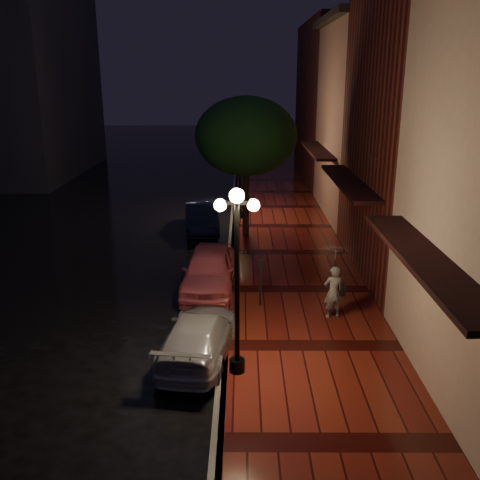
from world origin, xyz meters
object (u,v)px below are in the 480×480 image
(streetlamp_far, at_px, (240,167))
(woman_with_umbrella, at_px, (335,270))
(silver_car, at_px, (199,336))
(pink_car, at_px, (209,270))
(streetlamp_near, at_px, (237,272))
(street_tree, at_px, (246,139))
(navy_car, at_px, (201,217))
(parking_meter, at_px, (261,278))

(streetlamp_far, bearing_deg, woman_with_umbrella, -76.49)
(woman_with_umbrella, bearing_deg, silver_car, 21.26)
(pink_car, bearing_deg, streetlamp_near, -77.64)
(street_tree, bearing_deg, woman_with_umbrella, -73.42)
(streetlamp_far, height_order, navy_car, streetlamp_far)
(streetlamp_near, xyz_separation_m, silver_car, (-0.95, 0.94, -2.03))
(streetlamp_far, bearing_deg, silver_car, -94.16)
(navy_car, bearing_deg, pink_car, -90.47)
(pink_car, bearing_deg, navy_car, 98.57)
(woman_with_umbrella, bearing_deg, parking_meter, -30.19)
(pink_car, relative_size, navy_car, 1.03)
(parking_meter, bearing_deg, street_tree, 76.77)
(pink_car, relative_size, woman_with_umbrella, 1.93)
(streetlamp_near, xyz_separation_m, streetlamp_far, (0.00, 14.00, 0.00))
(street_tree, distance_m, navy_car, 4.27)
(parking_meter, bearing_deg, streetlamp_far, 77.31)
(street_tree, relative_size, woman_with_umbrella, 2.72)
(streetlamp_far, distance_m, woman_with_umbrella, 11.45)
(navy_car, xyz_separation_m, woman_with_umbrella, (4.40, -9.25, 0.90))
(streetlamp_far, relative_size, navy_car, 1.08)
(streetlamp_near, bearing_deg, parking_meter, 80.20)
(streetlamp_near, distance_m, woman_with_umbrella, 4.08)
(woman_with_umbrella, height_order, parking_meter, woman_with_umbrella)
(streetlamp_far, relative_size, parking_meter, 3.04)
(navy_car, xyz_separation_m, silver_car, (0.78, -11.21, -0.09))
(streetlamp_near, relative_size, silver_car, 1.11)
(silver_car, bearing_deg, pink_car, -82.61)
(street_tree, relative_size, silver_car, 1.49)
(navy_car, height_order, parking_meter, parking_meter)
(streetlamp_far, relative_size, woman_with_umbrella, 2.02)
(woman_with_umbrella, xyz_separation_m, parking_meter, (-2.01, 0.85, -0.55))
(streetlamp_near, distance_m, silver_car, 2.44)
(silver_car, bearing_deg, navy_car, -78.60)
(pink_car, bearing_deg, silver_car, -87.91)
(street_tree, bearing_deg, streetlamp_near, -91.35)
(streetlamp_far, distance_m, pink_car, 9.01)
(streetlamp_far, xyz_separation_m, silver_car, (-0.95, -13.06, -2.03))
(navy_car, bearing_deg, silver_car, -92.94)
(streetlamp_far, height_order, silver_car, streetlamp_far)
(streetlamp_near, relative_size, woman_with_umbrella, 2.02)
(pink_car, xyz_separation_m, silver_car, (-0.00, -4.30, -0.13))
(streetlamp_near, bearing_deg, navy_car, 98.12)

